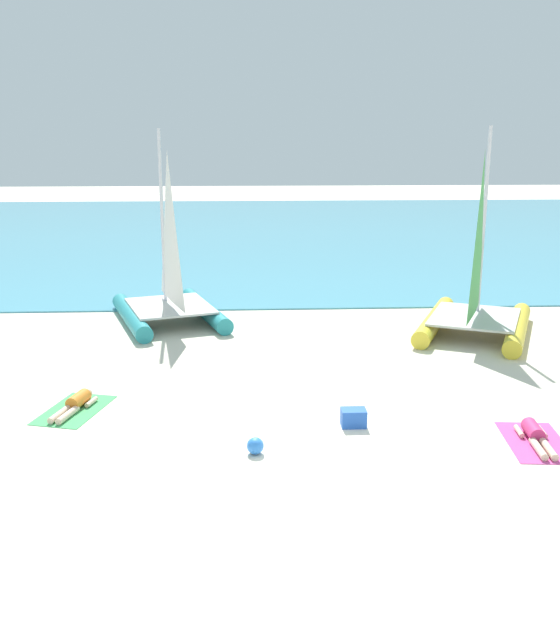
{
  "coord_description": "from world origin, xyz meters",
  "views": [
    {
      "loc": [
        -0.85,
        -12.33,
        5.71
      ],
      "look_at": [
        0.0,
        4.82,
        1.2
      ],
      "focal_mm": 39.69,
      "sensor_mm": 36.0,
      "label": 1
    }
  ],
  "objects_px": {
    "sailboat_yellow": "(476,305)",
    "towel_left": "(75,410)",
    "sunbather_right": "(535,435)",
    "sailboat_teal": "(169,295)",
    "sunbather_left": "(76,403)",
    "beach_ball": "(255,446)",
    "cooler_box": "(353,418)",
    "towel_right": "(536,442)"
  },
  "relations": [
    {
      "from": "sailboat_teal",
      "to": "sunbather_right",
      "type": "bearing_deg",
      "value": -67.66
    },
    {
      "from": "towel_left",
      "to": "beach_ball",
      "type": "xyz_separation_m",
      "value": [
        3.84,
        -2.32,
        0.15
      ]
    },
    {
      "from": "beach_ball",
      "to": "sailboat_yellow",
      "type": "bearing_deg",
      "value": 49.67
    },
    {
      "from": "towel_left",
      "to": "sunbather_right",
      "type": "distance_m",
      "value": 9.44
    },
    {
      "from": "sunbather_right",
      "to": "sailboat_teal",
      "type": "bearing_deg",
      "value": 135.95
    },
    {
      "from": "beach_ball",
      "to": "cooler_box",
      "type": "distance_m",
      "value": 2.33
    },
    {
      "from": "towel_right",
      "to": "sailboat_yellow",
      "type": "bearing_deg",
      "value": 80.96
    },
    {
      "from": "sailboat_teal",
      "to": "sunbather_left",
      "type": "xyz_separation_m",
      "value": [
        -1.29,
        -7.2,
        -0.75
      ]
    },
    {
      "from": "towel_left",
      "to": "cooler_box",
      "type": "bearing_deg",
      "value": -11.03
    },
    {
      "from": "sunbather_left",
      "to": "sunbather_right",
      "type": "xyz_separation_m",
      "value": [
        9.2,
        -2.1,
        0.0
      ]
    },
    {
      "from": "towel_left",
      "to": "cooler_box",
      "type": "relative_size",
      "value": 3.8
    },
    {
      "from": "towel_left",
      "to": "towel_right",
      "type": "height_order",
      "value": "same"
    },
    {
      "from": "beach_ball",
      "to": "sunbather_left",
      "type": "bearing_deg",
      "value": 147.97
    },
    {
      "from": "sailboat_teal",
      "to": "sailboat_yellow",
      "type": "xyz_separation_m",
      "value": [
        9.1,
        -1.85,
        0.01
      ]
    },
    {
      "from": "sunbather_left",
      "to": "beach_ball",
      "type": "relative_size",
      "value": 4.88
    },
    {
      "from": "sunbather_right",
      "to": "cooler_box",
      "type": "relative_size",
      "value": 3.14
    },
    {
      "from": "sailboat_yellow",
      "to": "beach_ball",
      "type": "height_order",
      "value": "sailboat_yellow"
    },
    {
      "from": "sailboat_teal",
      "to": "sailboat_yellow",
      "type": "relative_size",
      "value": 0.99
    },
    {
      "from": "towel_left",
      "to": "sunbather_right",
      "type": "height_order",
      "value": "sunbather_right"
    },
    {
      "from": "sailboat_teal",
      "to": "sunbather_right",
      "type": "xyz_separation_m",
      "value": [
        7.91,
        -9.3,
        -0.75
      ]
    },
    {
      "from": "sailboat_yellow",
      "to": "cooler_box",
      "type": "relative_size",
      "value": 11.92
    },
    {
      "from": "cooler_box",
      "to": "sailboat_yellow",
      "type": "bearing_deg",
      "value": 55.11
    },
    {
      "from": "sailboat_yellow",
      "to": "beach_ball",
      "type": "distance_m",
      "value": 10.18
    },
    {
      "from": "sunbather_left",
      "to": "beach_ball",
      "type": "distance_m",
      "value": 4.51
    },
    {
      "from": "towel_left",
      "to": "sunbather_left",
      "type": "bearing_deg",
      "value": 74.91
    },
    {
      "from": "sunbather_right",
      "to": "cooler_box",
      "type": "bearing_deg",
      "value": 170.75
    },
    {
      "from": "towel_left",
      "to": "sunbather_right",
      "type": "xyz_separation_m",
      "value": [
        9.22,
        -2.03,
        0.13
      ]
    },
    {
      "from": "sunbather_left",
      "to": "sunbather_right",
      "type": "bearing_deg",
      "value": 2.26
    },
    {
      "from": "sailboat_teal",
      "to": "beach_ball",
      "type": "height_order",
      "value": "sailboat_teal"
    },
    {
      "from": "sunbather_left",
      "to": "cooler_box",
      "type": "distance_m",
      "value": 5.94
    },
    {
      "from": "sailboat_yellow",
      "to": "sailboat_teal",
      "type": "bearing_deg",
      "value": -167.26
    },
    {
      "from": "sailboat_yellow",
      "to": "towel_left",
      "type": "bearing_deg",
      "value": -128.28
    },
    {
      "from": "sailboat_teal",
      "to": "sunbather_left",
      "type": "height_order",
      "value": "sailboat_teal"
    },
    {
      "from": "sailboat_teal",
      "to": "beach_ball",
      "type": "xyz_separation_m",
      "value": [
        2.52,
        -9.59,
        -0.72
      ]
    },
    {
      "from": "sailboat_yellow",
      "to": "sunbather_left",
      "type": "bearing_deg",
      "value": -128.52
    },
    {
      "from": "sunbather_right",
      "to": "towel_left",
      "type": "bearing_deg",
      "value": 173.14
    },
    {
      "from": "towel_left",
      "to": "sunbather_right",
      "type": "relative_size",
      "value": 1.21
    },
    {
      "from": "towel_right",
      "to": "sunbather_right",
      "type": "distance_m",
      "value": 0.14
    },
    {
      "from": "towel_right",
      "to": "cooler_box",
      "type": "relative_size",
      "value": 3.8
    },
    {
      "from": "sunbather_left",
      "to": "sunbather_right",
      "type": "distance_m",
      "value": 9.44
    },
    {
      "from": "sailboat_yellow",
      "to": "towel_left",
      "type": "height_order",
      "value": "sailboat_yellow"
    },
    {
      "from": "sunbather_right",
      "to": "beach_ball",
      "type": "relative_size",
      "value": 4.93
    }
  ]
}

